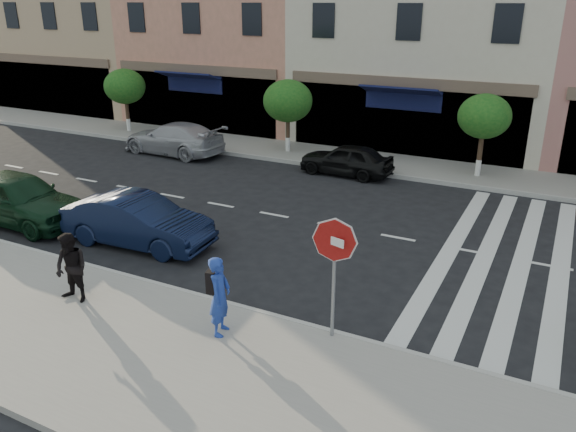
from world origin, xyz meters
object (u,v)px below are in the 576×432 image
at_px(stop_sign, 334,252).
at_px(walker, 71,268).
at_px(car_far_mid, 346,159).
at_px(car_near_mid, 138,221).
at_px(car_near_left, 18,198).
at_px(car_far_left, 174,138).
at_px(photographer, 220,296).

xyz_separation_m(stop_sign, walker, (-5.53, -1.26, -1.02)).
xyz_separation_m(walker, car_far_mid, (1.57, 12.03, -0.32)).
xyz_separation_m(car_near_mid, car_far_mid, (2.58, 8.80, -0.08)).
height_order(stop_sign, car_near_mid, stop_sign).
bearing_deg(car_near_left, car_far_left, 6.58).
xyz_separation_m(photographer, car_far_mid, (-1.98, 11.65, -0.36)).
height_order(car_near_mid, car_far_left, car_near_mid).
height_order(photographer, walker, photographer).
distance_m(car_near_left, car_far_mid, 11.46).
height_order(car_near_mid, car_far_mid, car_near_mid).
height_order(stop_sign, car_far_left, stop_sign).
bearing_deg(car_near_mid, car_near_left, 90.83).
bearing_deg(car_far_left, car_near_left, 9.36).
bearing_deg(photographer, car_far_left, 28.37).
height_order(stop_sign, walker, stop_sign).
distance_m(photographer, car_near_left, 9.21).
height_order(car_near_left, car_near_mid, car_near_left).
distance_m(stop_sign, photographer, 2.39).
bearing_deg(walker, car_near_mid, 106.59).
distance_m(stop_sign, car_near_mid, 6.95).
height_order(photographer, car_near_left, photographer).
distance_m(car_near_mid, car_far_mid, 9.17).
bearing_deg(car_near_left, car_near_mid, -85.07).
relative_size(walker, car_far_left, 0.33).
distance_m(walker, car_far_mid, 12.14).
xyz_separation_m(car_far_left, car_far_mid, (7.86, 0.48, -0.08)).
relative_size(car_near_left, car_far_mid, 1.28).
bearing_deg(car_near_left, photographer, -105.52).
relative_size(walker, car_far_mid, 0.44).
xyz_separation_m(walker, car_near_left, (-5.32, 2.87, -0.15)).
xyz_separation_m(car_near_left, car_far_left, (-0.97, 8.67, -0.10)).
relative_size(car_far_left, car_far_mid, 1.32).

